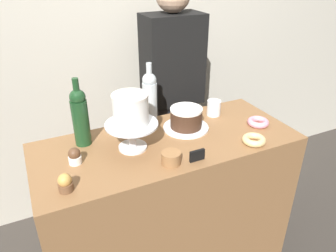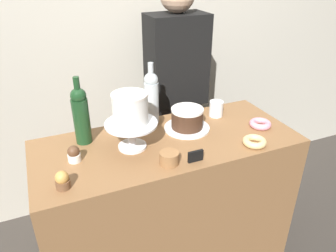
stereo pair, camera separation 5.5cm
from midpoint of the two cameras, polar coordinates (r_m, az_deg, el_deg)
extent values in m
cube|color=#BCB7A8|center=(2.17, -10.85, 17.07)|extent=(6.00, 0.05, 2.60)
cube|color=brown|center=(1.82, -0.90, -14.94)|extent=(1.27, 0.54, 0.90)
cylinder|color=silver|center=(1.50, -7.30, -3.69)|extent=(0.13, 0.13, 0.01)
cylinder|color=silver|center=(1.47, -7.44, -1.73)|extent=(0.04, 0.04, 0.11)
cylinder|color=silver|center=(1.45, -7.58, 0.28)|extent=(0.24, 0.24, 0.01)
cylinder|color=white|center=(1.41, -7.75, 2.74)|extent=(0.16, 0.16, 0.13)
cylinder|color=white|center=(1.39, -7.93, 5.33)|extent=(0.16, 0.16, 0.01)
cylinder|color=white|center=(1.66, 2.23, -0.26)|extent=(0.23, 0.23, 0.01)
cylinder|color=#3D2619|center=(1.64, 2.27, 1.31)|extent=(0.16, 0.16, 0.09)
cylinder|color=white|center=(1.61, 2.30, 2.95)|extent=(0.16, 0.16, 0.01)
cylinder|color=#B2BCC1|center=(1.68, -4.15, 4.05)|extent=(0.08, 0.08, 0.22)
sphere|color=#B2BCC1|center=(1.63, -4.31, 8.13)|extent=(0.07, 0.07, 0.07)
cylinder|color=#B2BCC1|center=(1.62, -4.37, 9.83)|extent=(0.03, 0.03, 0.08)
cylinder|color=#193D1E|center=(1.54, -16.16, 0.55)|extent=(0.08, 0.08, 0.22)
sphere|color=#193D1E|center=(1.48, -16.81, 4.91)|extent=(0.07, 0.07, 0.07)
cylinder|color=#193D1E|center=(1.47, -17.08, 6.73)|extent=(0.03, 0.03, 0.08)
cylinder|color=white|center=(1.45, -17.22, -5.68)|extent=(0.06, 0.06, 0.03)
sphere|color=brown|center=(1.43, -17.40, -4.63)|extent=(0.05, 0.05, 0.05)
cylinder|color=brown|center=(1.30, -18.84, -10.18)|extent=(0.06, 0.06, 0.03)
sphere|color=#CC9347|center=(1.28, -19.05, -9.08)|extent=(0.05, 0.05, 0.05)
torus|color=pink|center=(1.74, 14.82, 0.66)|extent=(0.11, 0.11, 0.03)
torus|color=#E0C17F|center=(1.57, 14.03, -2.40)|extent=(0.11, 0.11, 0.03)
cylinder|color=olive|center=(1.39, -0.60, -6.47)|extent=(0.08, 0.08, 0.01)
cylinder|color=olive|center=(1.38, -0.60, -6.09)|extent=(0.08, 0.08, 0.01)
cylinder|color=olive|center=(1.37, -0.60, -5.71)|extent=(0.08, 0.08, 0.01)
cylinder|color=olive|center=(1.37, -0.60, -5.33)|extent=(0.08, 0.08, 0.01)
cylinder|color=olive|center=(1.36, -0.60, -4.94)|extent=(0.08, 0.08, 0.01)
cube|color=black|center=(1.40, 4.05, -5.25)|extent=(0.07, 0.01, 0.05)
cylinder|color=white|center=(1.80, 7.26, 3.21)|extent=(0.08, 0.08, 0.08)
cube|color=black|center=(2.31, 0.00, -5.25)|extent=(0.28, 0.18, 0.85)
cube|color=black|center=(2.02, 0.00, 11.63)|extent=(0.36, 0.22, 0.55)
camera|label=1|loc=(0.03, -91.04, -0.55)|focal=34.36mm
camera|label=2|loc=(0.03, 88.96, 0.55)|focal=34.36mm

